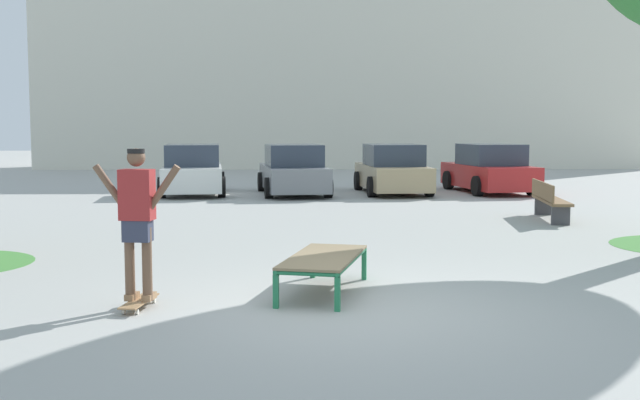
% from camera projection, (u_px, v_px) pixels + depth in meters
% --- Properties ---
extents(ground_plane, '(120.00, 120.00, 0.00)m').
position_uv_depth(ground_plane, '(354.00, 311.00, 8.64)').
color(ground_plane, '#A8A8A3').
extents(building_facade, '(30.23, 4.00, 12.92)m').
position_uv_depth(building_facade, '(349.00, 37.00, 38.89)').
color(building_facade, silver).
rests_on(building_facade, ground).
extents(skate_box, '(1.20, 2.03, 0.46)m').
position_uv_depth(skate_box, '(324.00, 259.00, 9.54)').
color(skate_box, '#237A4C').
rests_on(skate_box, ground).
extents(skateboard, '(0.32, 0.82, 0.09)m').
position_uv_depth(skateboard, '(139.00, 302.00, 8.74)').
color(skateboard, '#9E754C').
rests_on(skateboard, ground).
extents(skater, '(1.00, 0.33, 1.69)m').
position_uv_depth(skater, '(137.00, 213.00, 8.65)').
color(skater, brown).
rests_on(skater, skateboard).
extents(car_white, '(2.24, 4.35, 1.50)m').
position_uv_depth(car_white, '(193.00, 171.00, 23.66)').
color(car_white, silver).
rests_on(car_white, ground).
extents(car_grey, '(2.30, 4.38, 1.50)m').
position_uv_depth(car_grey, '(293.00, 172.00, 23.53)').
color(car_grey, slate).
rests_on(car_grey, ground).
extents(car_tan, '(2.14, 4.31, 1.50)m').
position_uv_depth(car_tan, '(392.00, 171.00, 23.95)').
color(car_tan, tan).
rests_on(car_tan, ground).
extents(car_red, '(2.34, 4.39, 1.50)m').
position_uv_depth(car_red, '(489.00, 170.00, 24.28)').
color(car_red, red).
rests_on(car_red, ground).
extents(park_bench, '(0.74, 2.44, 0.83)m').
position_uv_depth(park_bench, '(549.00, 199.00, 17.09)').
color(park_bench, brown).
rests_on(park_bench, ground).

